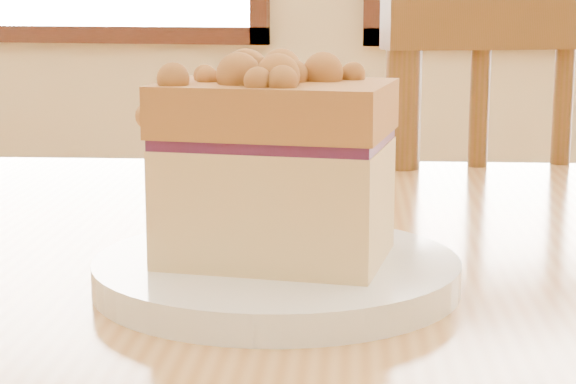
# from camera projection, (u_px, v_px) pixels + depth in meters

# --- Properties ---
(cafe_chair_main) EXTENTS (0.56, 0.56, 0.94)m
(cafe_chair_main) POSITION_uv_depth(u_px,v_px,m) (496.00, 361.00, 1.24)
(cafe_chair_main) COLOR brown
(cafe_chair_main) RESTS_ON ground
(plate) EXTENTS (0.22, 0.22, 0.02)m
(plate) POSITION_uv_depth(u_px,v_px,m) (277.00, 274.00, 0.59)
(plate) COLOR white
(plate) RESTS_ON cafe_table_main
(cake_slice) EXTENTS (0.14, 0.10, 0.12)m
(cake_slice) POSITION_uv_depth(u_px,v_px,m) (275.00, 159.00, 0.58)
(cake_slice) COLOR #EEC786
(cake_slice) RESTS_ON plate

